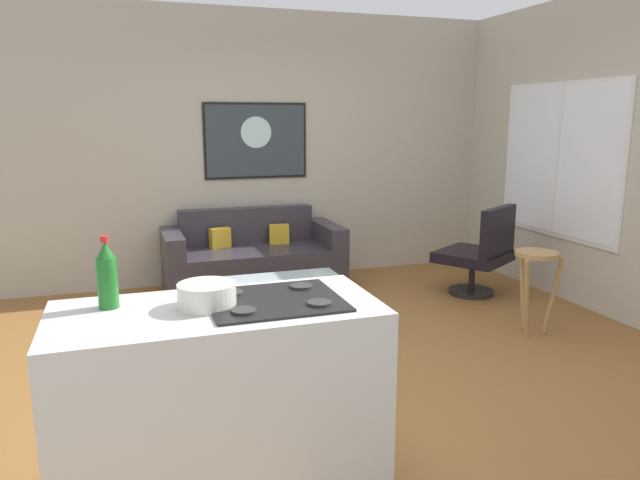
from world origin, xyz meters
TOP-DOWN VIEW (x-y plane):
  - ground at (0.00, 0.00)m, footprint 6.40×6.40m
  - back_wall at (0.00, 2.42)m, footprint 6.40×0.05m
  - right_wall at (2.62, 0.30)m, footprint 0.05×6.40m
  - couch at (-0.17, 1.97)m, footprint 1.75×0.81m
  - coffee_table at (-0.15, 0.80)m, footprint 0.96×0.55m
  - armchair at (1.90, 1.07)m, footprint 0.86×0.85m
  - bar_stool at (1.70, 0.03)m, footprint 0.38×0.38m
  - kitchen_counter at (-0.99, -1.21)m, footprint 1.45×0.68m
  - soda_bottle at (-1.45, -1.07)m, footprint 0.09×0.09m
  - mixing_bowl at (-1.04, -1.19)m, footprint 0.26×0.26m
  - wall_painting at (-0.02, 2.38)m, footprint 1.09×0.03m
  - window at (2.59, 0.90)m, footprint 0.03×1.62m

SIDE VIEW (x-z plane):
  - ground at x=0.00m, z-range -0.04..0.00m
  - couch at x=-0.17m, z-range -0.11..0.69m
  - coffee_table at x=-0.15m, z-range 0.17..0.58m
  - armchair at x=1.90m, z-range -0.01..0.87m
  - kitchen_counter at x=-0.99m, z-range -0.01..0.90m
  - bar_stool at x=1.70m, z-range 0.19..0.87m
  - mixing_bowl at x=-1.04m, z-range 0.89..0.99m
  - soda_bottle at x=-1.45m, z-range 0.87..1.19m
  - window at x=2.59m, z-range 0.58..2.05m
  - back_wall at x=0.00m, z-range 0.00..2.80m
  - right_wall at x=2.62m, z-range 0.00..2.80m
  - wall_painting at x=-0.02m, z-range 1.09..1.87m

